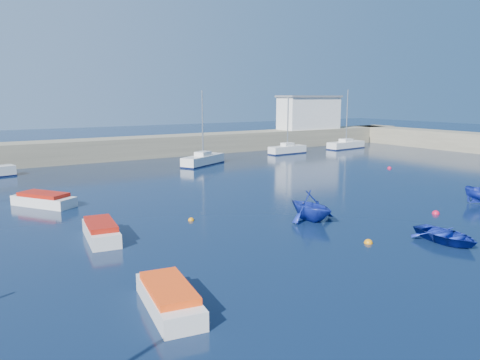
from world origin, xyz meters
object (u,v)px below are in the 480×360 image
sailboat_6 (203,160)px  dinghy_center (446,235)px  motorboat_0 (169,298)px  sailboat_8 (346,145)px  dinghy_left (311,206)px  harbor_office (309,113)px  sailboat_7 (287,149)px  motorboat_1 (101,231)px  motorboat_2 (44,200)px

sailboat_6 → dinghy_center: (-2.66, -32.46, -0.24)m
motorboat_0 → dinghy_center: bearing=6.7°
sailboat_8 → dinghy_left: sailboat_8 is taller
harbor_office → dinghy_left: 47.11m
sailboat_6 → sailboat_7: sailboat_6 is taller
motorboat_0 → dinghy_center: 15.88m
sailboat_6 → dinghy_left: 25.70m
sailboat_6 → motorboat_1: (-18.13, -21.97, -0.13)m
harbor_office → motorboat_0: (-43.37, -42.37, -4.64)m
dinghy_center → dinghy_left: bearing=117.8°
sailboat_7 → motorboat_1: bearing=123.3°
sailboat_6 → motorboat_0: 36.84m
harbor_office → sailboat_6: sailboat_6 is taller
sailboat_7 → sailboat_8: 11.33m
sailboat_8 → motorboat_0: 57.01m
motorboat_2 → dinghy_center: motorboat_2 is taller
harbor_office → motorboat_2: (-44.06, -22.27, -4.64)m
motorboat_1 → dinghy_center: size_ratio=1.19×
dinghy_center → sailboat_8: bearing=56.4°
harbor_office → motorboat_1: size_ratio=2.29×
dinghy_left → sailboat_8: bearing=39.7°
dinghy_center → harbor_office: bearing=62.5°
sailboat_6 → motorboat_0: sailboat_6 is taller
motorboat_1 → dinghy_left: dinghy_left is taller
harbor_office → motorboat_2: 49.59m
motorboat_2 → sailboat_6: bearing=-2.1°
dinghy_left → motorboat_2: bearing=133.2°
sailboat_7 → harbor_office: bearing=-58.3°
motorboat_2 → dinghy_left: size_ratio=1.37×
harbor_office → dinghy_center: size_ratio=2.72×
sailboat_6 → dinghy_center: bearing=147.2°
sailboat_8 → sailboat_6: bearing=91.1°
motorboat_0 → motorboat_1: motorboat_1 is taller
sailboat_6 → motorboat_2: size_ratio=1.73×
motorboat_2 → dinghy_left: dinghy_left is taller
motorboat_1 → dinghy_center: motorboat_1 is taller
sailboat_8 → motorboat_0: (-44.72, -35.36, -0.13)m
motorboat_2 → dinghy_center: 26.53m
sailboat_7 → motorboat_0: bearing=132.3°
harbor_office → sailboat_7: 13.10m
sailboat_8 → motorboat_0: bearing=121.7°
harbor_office → sailboat_8: size_ratio=1.15×
sailboat_7 → dinghy_center: 39.84m
harbor_office → motorboat_0: 60.81m
motorboat_1 → dinghy_center: 18.69m
harbor_office → motorboat_2: harbor_office is taller
sailboat_7 → dinghy_left: size_ratio=2.14×
motorboat_0 → dinghy_center: (15.87, -0.62, -0.08)m
sailboat_8 → harbor_office: bearing=4.3°
sailboat_6 → motorboat_2: sailboat_6 is taller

